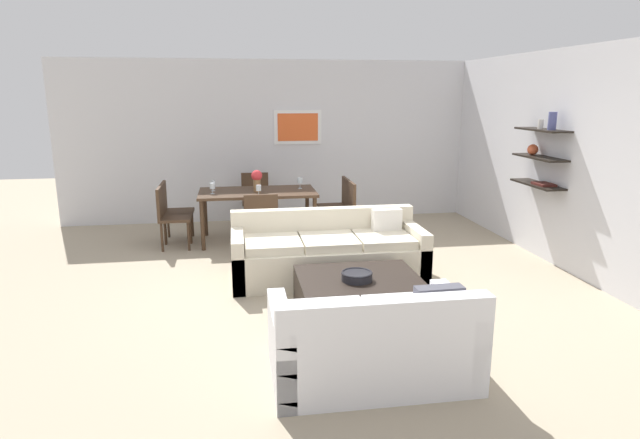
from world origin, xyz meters
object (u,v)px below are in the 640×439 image
object	(u,v)px
wine_glass_right_far	(300,181)
decorative_bowl	(357,276)
loveseat_white	(373,343)
dining_chair_left_near	(169,213)
dining_chair_right_near	(344,207)
dining_chair_left_far	(172,207)
dining_chair_foot	(261,221)
dining_table	(258,196)
coffee_table	(360,296)
wine_glass_left_near	(212,186)
wine_glass_foot	(259,188)
dining_chair_head	(255,196)
centerpiece_vase	(257,179)
wine_glass_head	(256,179)
dining_chair_right_far	(339,202)
sofa_beige	(328,254)
wine_glass_left_far	(213,183)

from	to	relation	value
wine_glass_right_far	decorative_bowl	bearing A→B (deg)	-86.85
loveseat_white	dining_chair_left_near	bearing A→B (deg)	116.14
dining_chair_right_near	loveseat_white	bearing A→B (deg)	-98.32
dining_chair_left_far	dining_chair_foot	bearing A→B (deg)	-40.58
loveseat_white	dining_table	world-z (taller)	loveseat_white
dining_chair_left_near	dining_chair_foot	xyz separation A→B (m)	(1.26, -0.66, 0.00)
coffee_table	dining_table	distance (m)	3.11
coffee_table	wine_glass_right_far	world-z (taller)	wine_glass_right_far
loveseat_white	coffee_table	size ratio (longest dim) A/B	1.28
wine_glass_right_far	wine_glass_left_near	distance (m)	1.31
dining_chair_foot	wine_glass_foot	distance (m)	0.59
dining_chair_head	dining_chair_foot	distance (m)	1.74
wine_glass_foot	centerpiece_vase	distance (m)	0.38
dining_table	dining_chair_left_far	bearing A→B (deg)	170.60
wine_glass_head	wine_glass_right_far	bearing A→B (deg)	-24.10
dining_chair_left_near	wine_glass_head	bearing A→B (deg)	25.90
wine_glass_foot	dining_chair_head	bearing A→B (deg)	90.00
dining_table	dining_chair_left_far	distance (m)	1.29
dining_chair_right_far	wine_glass_left_near	distance (m)	1.96
decorative_bowl	dining_chair_left_far	world-z (taller)	dining_chair_left_far
sofa_beige	coffee_table	xyz separation A→B (m)	(0.11, -1.14, -0.10)
dining_chair_right_far	wine_glass_right_far	size ratio (longest dim) A/B	5.40
dining_table	wine_glass_left_far	xyz separation A→B (m)	(-0.64, 0.11, 0.18)
wine_glass_foot	wine_glass_head	bearing A→B (deg)	90.00
loveseat_white	dining_chair_left_near	xyz separation A→B (m)	(-1.94, 3.95, 0.21)
sofa_beige	dining_chair_head	distance (m)	2.79
dining_table	centerpiece_vase	world-z (taller)	centerpiece_vase
dining_chair_head	wine_glass_right_far	xyz separation A→B (m)	(0.64, -0.76, 0.36)
wine_glass_head	wine_glass_left_far	bearing A→B (deg)	-155.90
loveseat_white	dining_chair_head	bearing A→B (deg)	97.71
dining_chair_left_near	dining_chair_foot	size ratio (longest dim) A/B	1.00
decorative_bowl	dining_chair_left_far	xyz separation A→B (m)	(-2.07, 3.21, 0.08)
decorative_bowl	wine_glass_left_near	distance (m)	3.26
centerpiece_vase	dining_chair_head	bearing A→B (deg)	89.61
dining_chair_right_far	dining_chair_right_near	size ratio (longest dim) A/B	1.00
sofa_beige	dining_chair_right_near	xyz separation A→B (m)	(0.51, 1.60, 0.21)
decorative_bowl	centerpiece_vase	size ratio (longest dim) A/B	0.97
loveseat_white	centerpiece_vase	bearing A→B (deg)	99.43
wine_glass_foot	sofa_beige	bearing A→B (deg)	-62.10
dining_chair_right_near	wine_glass_left_far	bearing A→B (deg)	170.37
dining_chair_left_near	wine_glass_head	distance (m)	1.44
dining_table	dining_chair_right_near	size ratio (longest dim) A/B	1.94
sofa_beige	dining_chair_left_far	world-z (taller)	dining_chair_left_far
wine_glass_head	centerpiece_vase	size ratio (longest dim) A/B	0.53
sofa_beige	loveseat_white	size ratio (longest dim) A/B	1.47
decorative_bowl	dining_chair_head	bearing A→B (deg)	101.91
loveseat_white	centerpiece_vase	xyz separation A→B (m)	(-0.69, 4.13, 0.64)
loveseat_white	dining_chair_right_near	size ratio (longest dim) A/B	1.74
sofa_beige	dining_chair_right_near	bearing A→B (deg)	72.20
dining_chair_left_far	dining_chair_head	size ratio (longest dim) A/B	1.00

